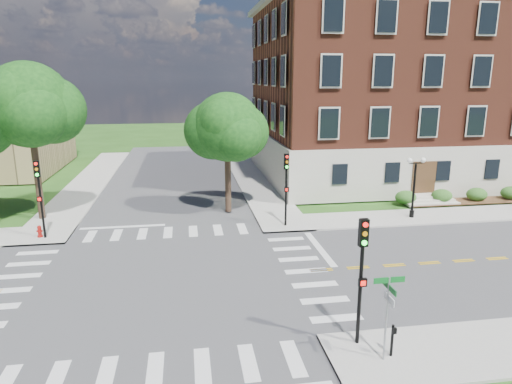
{
  "coord_description": "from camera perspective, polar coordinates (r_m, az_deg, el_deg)",
  "views": [
    {
      "loc": [
        1.3,
        -21.03,
        9.67
      ],
      "look_at": [
        5.27,
        4.33,
        3.2
      ],
      "focal_mm": 32.0,
      "sensor_mm": 36.0,
      "label": 1
    }
  ],
  "objects": [
    {
      "name": "ground",
      "position": [
        23.19,
        -11.48,
        -10.81
      ],
      "size": [
        160.0,
        160.0,
        0.0
      ],
      "primitive_type": "plane",
      "color": "#224914",
      "rests_on": "ground"
    },
    {
      "name": "road_ew",
      "position": [
        23.18,
        -11.48,
        -10.8
      ],
      "size": [
        90.0,
        12.0,
        0.01
      ],
      "primitive_type": "cube",
      "color": "#3D3D3F",
      "rests_on": "ground"
    },
    {
      "name": "road_ns",
      "position": [
        23.18,
        -11.48,
        -10.79
      ],
      "size": [
        12.0,
        90.0,
        0.01
      ],
      "primitive_type": "cube",
      "color": "#3D3D3F",
      "rests_on": "ground"
    },
    {
      "name": "sidewalk_ne",
      "position": [
        40.2,
        11.89,
        0.0
      ],
      "size": [
        34.0,
        34.0,
        0.12
      ],
      "color": "#9E9B93",
      "rests_on": "ground"
    },
    {
      "name": "crosswalk_east",
      "position": [
        23.89,
        6.29,
        -9.82
      ],
      "size": [
        2.2,
        10.2,
        0.02
      ],
      "primitive_type": null,
      "color": "silver",
      "rests_on": "ground"
    },
    {
      "name": "stop_bar_east",
      "position": [
        26.97,
        7.94,
        -7.01
      ],
      "size": [
        0.4,
        5.5,
        0.0
      ],
      "primitive_type": "cube",
      "color": "silver",
      "rests_on": "ground"
    },
    {
      "name": "main_building",
      "position": [
        48.66,
        19.35,
        11.8
      ],
      "size": [
        30.6,
        22.4,
        16.5
      ],
      "color": "#BAB2A4",
      "rests_on": "ground"
    },
    {
      "name": "shrub_row",
      "position": [
        42.04,
        29.15,
        -0.98
      ],
      "size": [
        18.0,
        2.0,
        1.3
      ],
      "primitive_type": null,
      "color": "#28551C",
      "rests_on": "ground"
    },
    {
      "name": "tree_c",
      "position": [
        33.96,
        -26.51,
        9.69
      ],
      "size": [
        5.64,
        5.64,
        10.62
      ],
      "color": "#332819",
      "rests_on": "ground"
    },
    {
      "name": "tree_d",
      "position": [
        32.4,
        -3.62,
        8.06
      ],
      "size": [
        4.85,
        4.85,
        8.58
      ],
      "color": "#332819",
      "rests_on": "ground"
    },
    {
      "name": "traffic_signal_se",
      "position": [
        16.78,
        13.08,
        -8.98
      ],
      "size": [
        0.33,
        0.36,
        4.8
      ],
      "color": "black",
      "rests_on": "ground"
    },
    {
      "name": "traffic_signal_ne",
      "position": [
        29.62,
        3.81,
        1.47
      ],
      "size": [
        0.38,
        0.45,
        4.8
      ],
      "color": "black",
      "rests_on": "ground"
    },
    {
      "name": "traffic_signal_nw",
      "position": [
        30.14,
        -25.45,
        0.32
      ],
      "size": [
        0.34,
        0.39,
        4.8
      ],
      "color": "black",
      "rests_on": "ground"
    },
    {
      "name": "twin_lamp_west",
      "position": [
        33.35,
        19.17,
        0.97
      ],
      "size": [
        1.36,
        0.36,
        4.23
      ],
      "color": "black",
      "rests_on": "ground"
    },
    {
      "name": "street_sign_pole",
      "position": [
        16.42,
        16.16,
        -13.1
      ],
      "size": [
        1.1,
        1.1,
        3.1
      ],
      "color": "gray",
      "rests_on": "ground"
    },
    {
      "name": "push_button_post",
      "position": [
        17.4,
        16.69,
        -17.18
      ],
      "size": [
        0.14,
        0.21,
        1.2
      ],
      "color": "black",
      "rests_on": "ground"
    },
    {
      "name": "fire_hydrant",
      "position": [
        31.08,
        -25.42,
        -4.5
      ],
      "size": [
        0.35,
        0.35,
        0.75
      ],
      "color": "maroon",
      "rests_on": "ground"
    }
  ]
}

